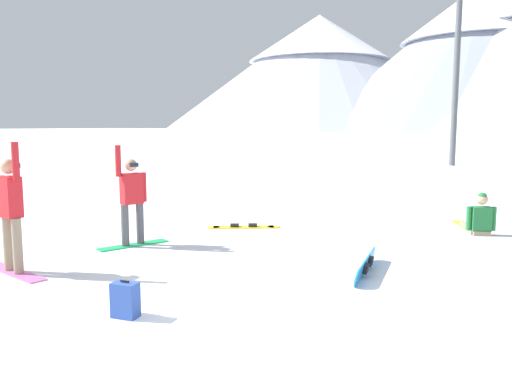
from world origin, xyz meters
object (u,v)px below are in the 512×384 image
at_px(backpack_blue, 126,300).
at_px(ski_lift_tower, 457,47).
at_px(snowboarder_midground, 132,199).
at_px(loose_snowboard_far_spare, 366,265).
at_px(loose_snowboard_near_left, 244,227).
at_px(snowboarder_foreground, 11,211).
at_px(snowboarder_background, 478,219).

bearing_deg(backpack_blue, ski_lift_tower, 90.88).
relative_size(snowboarder_midground, backpack_blue, 4.22).
xyz_separation_m(loose_snowboard_far_spare, backpack_blue, (-2.02, -3.33, 0.08)).
distance_m(loose_snowboard_near_left, backpack_blue, 5.87).
bearing_deg(snowboarder_midground, loose_snowboard_near_left, 69.63).
distance_m(snowboarder_midground, backpack_blue, 4.03).
height_order(snowboarder_foreground, loose_snowboard_near_left, snowboarder_foreground).
bearing_deg(ski_lift_tower, backpack_blue, -89.12).
distance_m(snowboarder_foreground, snowboarder_background, 9.35).
distance_m(loose_snowboard_near_left, ski_lift_tower, 23.71).
distance_m(snowboarder_midground, loose_snowboard_far_spare, 4.70).
xyz_separation_m(loose_snowboard_far_spare, ski_lift_tower, (-2.45, 24.97, 6.76)).
height_order(snowboarder_midground, backpack_blue, snowboarder_midground).
xyz_separation_m(backpack_blue, ski_lift_tower, (-0.43, 28.30, 6.68)).
bearing_deg(snowboarder_midground, backpack_blue, -49.03).
relative_size(snowboarder_background, ski_lift_tower, 0.15).
height_order(snowboarder_foreground, backpack_blue, snowboarder_foreground).
bearing_deg(ski_lift_tower, loose_snowboard_far_spare, -84.39).
distance_m(snowboarder_foreground, loose_snowboard_far_spare, 5.73).
relative_size(snowboarder_foreground, snowboarder_background, 1.19).
bearing_deg(backpack_blue, snowboarder_midground, 130.97).
relative_size(loose_snowboard_far_spare, backpack_blue, 3.84).
relative_size(snowboarder_midground, ski_lift_tower, 0.16).
xyz_separation_m(snowboarder_midground, loose_snowboard_far_spare, (4.62, 0.33, -0.81)).
xyz_separation_m(snowboarder_foreground, loose_snowboard_far_spare, (4.96, 2.73, -0.87)).
xyz_separation_m(snowboarder_foreground, ski_lift_tower, (2.51, 27.71, 5.89)).
height_order(snowboarder_background, ski_lift_tower, ski_lift_tower).
relative_size(snowboarder_midground, snowboarder_background, 1.12).
bearing_deg(backpack_blue, snowboarder_foreground, 168.65).
xyz_separation_m(loose_snowboard_near_left, ski_lift_tower, (1.18, 22.66, 6.88)).
distance_m(snowboarder_midground, snowboarder_background, 7.44).
distance_m(snowboarder_midground, ski_lift_tower, 26.09).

